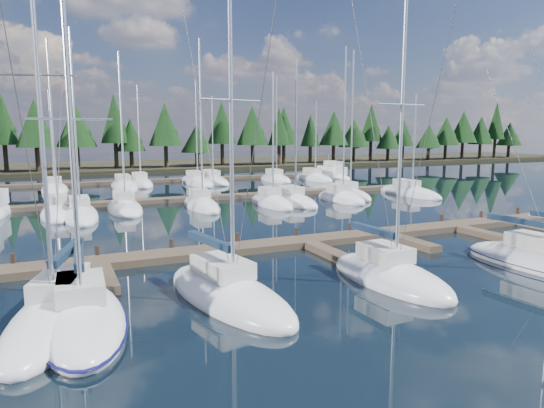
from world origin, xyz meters
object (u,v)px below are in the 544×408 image
front_sailboat_1 (82,319)px  front_sailboat_4 (544,264)px  main_dock (309,244)px  front_sailboat_3 (389,276)px  motor_yacht_right (332,175)px  front_sailboat_0 (59,313)px  front_sailboat_2 (227,293)px

front_sailboat_1 → front_sailboat_4: 21.95m
main_dock → front_sailboat_3: (0.07, -7.70, 0.10)m
front_sailboat_1 → motor_yacht_right: bearing=49.9°
main_dock → front_sailboat_4: size_ratio=3.87×
front_sailboat_3 → motor_yacht_right: (24.03, 44.70, 0.18)m
front_sailboat_3 → front_sailboat_4: 8.69m
front_sailboat_0 → front_sailboat_4: (22.64, -2.72, -0.03)m
front_sailboat_3 → front_sailboat_4: front_sailboat_3 is taller
front_sailboat_0 → front_sailboat_4: size_ratio=1.41×
main_dock → front_sailboat_0: 15.43m
motor_yacht_right → front_sailboat_2: bearing=-125.8°
front_sailboat_0 → front_sailboat_4: front_sailboat_0 is taller
front_sailboat_1 → front_sailboat_4: size_ratio=1.17×
front_sailboat_2 → front_sailboat_3: bearing=-6.0°
front_sailboat_1 → front_sailboat_2: (5.66, 0.50, 0.01)m
front_sailboat_1 → front_sailboat_2: 5.68m
front_sailboat_1 → front_sailboat_3: (13.32, -0.30, 0.02)m
front_sailboat_0 → motor_yacht_right: size_ratio=1.81×
front_sailboat_0 → front_sailboat_2: front_sailboat_0 is taller
front_sailboat_2 → motor_yacht_right: (31.68, 43.90, 0.19)m
main_dock → front_sailboat_3: front_sailboat_3 is taller
front_sailboat_0 → motor_yacht_right: 57.79m
front_sailboat_2 → front_sailboat_3: 7.70m
front_sailboat_0 → motor_yacht_right: front_sailboat_0 is taller
front_sailboat_0 → front_sailboat_3: bearing=-5.1°
front_sailboat_1 → front_sailboat_3: 13.32m
front_sailboat_0 → front_sailboat_1: bearing=-51.2°
main_dock → front_sailboat_4: front_sailboat_4 is taller
main_dock → front_sailboat_1: front_sailboat_1 is taller
main_dock → motor_yacht_right: bearing=56.9°
main_dock → front_sailboat_3: bearing=-89.5°
front_sailboat_4 → front_sailboat_2: bearing=172.0°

